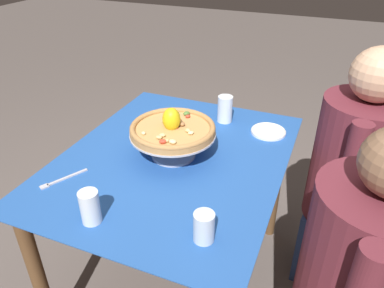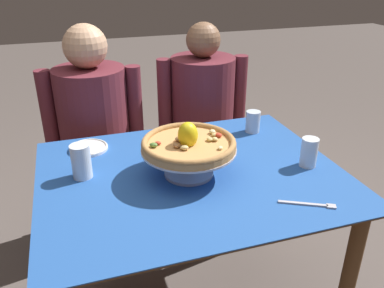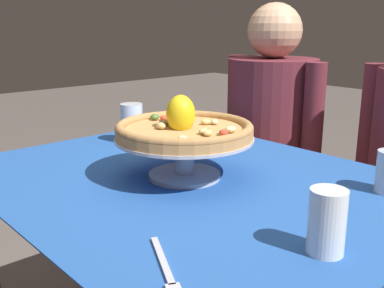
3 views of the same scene
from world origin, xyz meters
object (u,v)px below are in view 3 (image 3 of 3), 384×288
object	(u,v)px
pizza_stand	(184,150)
side_plate	(191,131)
water_glass_side_right	(327,225)
water_glass_side_left	(132,125)
pizza	(184,128)
diner_left	(269,153)
dinner_fork	(165,268)

from	to	relation	value
pizza_stand	side_plate	bearing A→B (deg)	136.30
water_glass_side_right	water_glass_side_left	xyz separation A→B (m)	(-0.89, 0.19, 0.01)
pizza_stand	pizza	size ratio (longest dim) A/B	1.02
pizza	side_plate	xyz separation A→B (m)	(-0.36, 0.34, -0.13)
pizza_stand	pizza	xyz separation A→B (m)	(-0.00, -0.00, 0.06)
side_plate	water_glass_side_right	bearing A→B (deg)	-26.85
pizza	side_plate	distance (m)	0.51
water_glass_side_left	diner_left	bearing A→B (deg)	81.48
dinner_fork	diner_left	size ratio (longest dim) A/B	0.15
pizza	water_glass_side_right	distance (m)	0.50
pizza	dinner_fork	size ratio (longest dim) A/B	1.99
water_glass_side_right	pizza	bearing A→B (deg)	170.26
pizza_stand	pizza	world-z (taller)	pizza
pizza_stand	dinner_fork	xyz separation A→B (m)	(0.34, -0.34, -0.07)
pizza	water_glass_side_left	bearing A→B (deg)	165.06
side_plate	diner_left	distance (m)	0.44
pizza	side_plate	bearing A→B (deg)	136.23
water_glass_side_left	side_plate	xyz separation A→B (m)	(0.04, 0.24, -0.05)
diner_left	water_glass_side_left	bearing A→B (deg)	-98.52
pizza_stand	dinner_fork	bearing A→B (deg)	-44.91
water_glass_side_right	water_glass_side_left	world-z (taller)	water_glass_side_left
pizza	water_glass_side_right	world-z (taller)	pizza
pizza	diner_left	distance (m)	0.86
pizza_stand	water_glass_side_left	bearing A→B (deg)	165.13
water_glass_side_right	diner_left	bearing A→B (deg)	133.45
pizza_stand	diner_left	size ratio (longest dim) A/B	0.30
pizza_stand	water_glass_side_right	distance (m)	0.49
pizza_stand	water_glass_side_left	xyz separation A→B (m)	(-0.40, 0.11, -0.02)
water_glass_side_right	diner_left	world-z (taller)	diner_left
water_glass_side_right	dinner_fork	bearing A→B (deg)	-120.48
water_glass_side_left	side_plate	bearing A→B (deg)	80.35
dinner_fork	pizza_stand	bearing A→B (deg)	135.09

